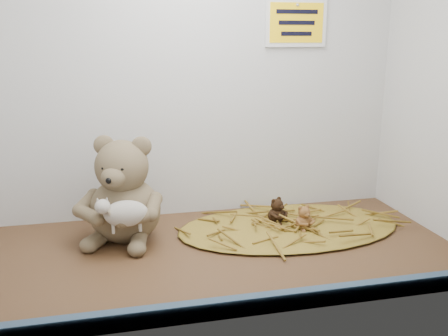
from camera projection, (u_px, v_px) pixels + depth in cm
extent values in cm
cube|color=#412716|center=(216.00, 252.00, 122.20)|extent=(120.00, 60.00, 0.40)
cube|color=silver|center=(193.00, 59.00, 139.05)|extent=(120.00, 0.40, 90.00)
cube|color=#375069|center=(248.00, 305.00, 94.60)|extent=(119.28, 2.20, 3.60)
ellipsoid|color=brown|center=(289.00, 226.00, 137.09)|extent=(62.04, 36.02, 1.20)
cube|color=yellow|center=(296.00, 23.00, 142.48)|extent=(16.00, 1.20, 11.00)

